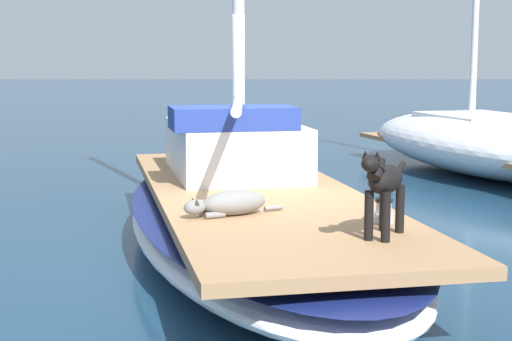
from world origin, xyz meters
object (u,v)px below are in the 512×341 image
Objects in this scene: moored_boat_starboard_side at (493,142)px; dog_grey at (230,203)px; sailboat_main at (255,221)px; dog_black at (384,183)px; deck_winch at (384,211)px.

dog_grey is at bearing -122.77° from moored_boat_starboard_side.
sailboat_main is 6.86m from moored_boat_starboard_side.
dog_black is 4.15× the size of deck_winch.
moored_boat_starboard_side reaches higher than deck_winch.
dog_black is at bearing -36.26° from dog_grey.
deck_winch is at bearing -57.31° from sailboat_main.
dog_grey reaches higher than sailboat_main.
dog_grey is 1.51m from dog_black.
dog_black reaches higher than sailboat_main.
deck_winch is (1.06, -1.65, 0.42)m from sailboat_main.
dog_grey is 4.24× the size of deck_winch.
sailboat_main is 8.71× the size of dog_black.
moored_boat_starboard_side is (3.08, 7.11, -0.20)m from deck_winch.
sailboat_main is at bearing -127.14° from moored_boat_starboard_side.
dog_black is at bearing -66.37° from sailboat_main.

